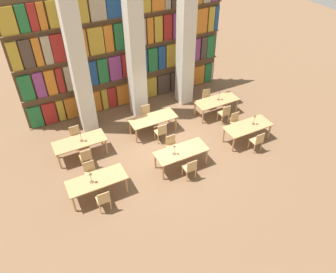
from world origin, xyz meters
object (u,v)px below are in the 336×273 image
at_px(pillar_left, 78,65).
at_px(pillar_center, 135,52).
at_px(reading_table_0, 97,181).
at_px(chair_8, 161,132).
at_px(chair_7, 76,136).
at_px(reading_table_4, 153,120).
at_px(reading_table_2, 248,127).
at_px(chair_3, 172,145).
at_px(pillar_right, 186,42).
at_px(chair_9, 147,114).
at_px(chair_1, 91,172).
at_px(chair_2, 190,168).
at_px(chair_5, 236,122).
at_px(reading_table_3, 80,143).
at_px(chair_0, 103,199).
at_px(chair_4, 257,141).
at_px(desk_lamp_3, 80,135).
at_px(desk_lamp_1, 174,148).
at_px(chair_11, 207,98).
at_px(chair_10, 224,113).
at_px(chair_6, 86,157).
at_px(reading_table_1, 181,153).
at_px(reading_table_5, 217,102).
at_px(desk_lamp_2, 255,118).
at_px(desk_lamp_4, 219,94).

distance_m(pillar_left, pillar_center, 2.37).
distance_m(reading_table_0, chair_8, 3.60).
distance_m(chair_7, reading_table_4, 3.20).
relative_size(pillar_left, reading_table_2, 3.01).
distance_m(pillar_center, chair_3, 4.13).
height_order(pillar_left, reading_table_0, pillar_left).
distance_m(pillar_right, chair_9, 3.59).
distance_m(chair_1, chair_3, 3.23).
height_order(chair_2, chair_8, same).
relative_size(pillar_right, chair_5, 6.69).
distance_m(reading_table_2, chair_7, 6.96).
relative_size(pillar_center, reading_table_3, 3.01).
bearing_deg(chair_2, chair_8, 89.99).
distance_m(chair_0, chair_4, 6.36).
relative_size(pillar_center, chair_4, 6.69).
distance_m(chair_5, chair_8, 3.24).
distance_m(chair_3, desk_lamp_3, 3.50).
distance_m(desk_lamp_1, chair_5, 3.55).
distance_m(pillar_center, chair_11, 4.09).
height_order(chair_5, chair_11, same).
height_order(chair_2, chair_10, same).
relative_size(reading_table_3, chair_6, 2.22).
height_order(reading_table_1, desk_lamp_3, desk_lamp_3).
bearing_deg(reading_table_5, chair_7, 173.61).
relative_size(chair_3, chair_6, 1.00).
bearing_deg(reading_table_0, pillar_center, 50.77).
height_order(chair_3, reading_table_2, chair_3).
relative_size(chair_0, reading_table_3, 0.45).
bearing_deg(chair_11, pillar_right, -55.35).
xyz_separation_m(reading_table_1, chair_10, (3.06, 1.58, -0.17)).
height_order(pillar_left, desk_lamp_2, pillar_left).
relative_size(reading_table_4, desk_lamp_4, 4.45).
relative_size(reading_table_3, desk_lamp_3, 4.43).
bearing_deg(desk_lamp_4, desk_lamp_3, -179.68).
relative_size(desk_lamp_2, chair_6, 0.49).
bearing_deg(desk_lamp_1, chair_3, 68.31).
distance_m(chair_4, chair_9, 4.80).
relative_size(chair_6, reading_table_4, 0.45).
xyz_separation_m(chair_6, reading_table_5, (6.27, 0.69, 0.17)).
bearing_deg(desk_lamp_2, chair_11, 97.16).
bearing_deg(reading_table_5, desk_lamp_4, 6.73).
xyz_separation_m(reading_table_3, desk_lamp_3, (0.08, -0.03, 0.39)).
xyz_separation_m(pillar_left, chair_9, (2.36, -0.92, -2.51)).
distance_m(chair_5, desk_lamp_4, 1.59).
distance_m(pillar_center, chair_4, 6.07).
bearing_deg(chair_6, chair_2, -35.85).
relative_size(chair_2, desk_lamp_1, 2.14).
relative_size(pillar_left, reading_table_3, 3.01).
bearing_deg(chair_6, chair_10, -0.05).
relative_size(reading_table_0, chair_4, 2.22).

